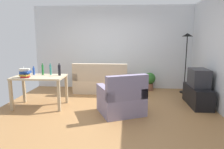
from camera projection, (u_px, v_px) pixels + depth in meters
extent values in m
cube|color=#9E7042|center=(106.00, 110.00, 4.81)|extent=(5.20, 4.40, 0.02)
cube|color=silver|center=(113.00, 48.00, 6.73)|extent=(5.20, 0.10, 2.70)
cube|color=beige|center=(101.00, 85.00, 6.41)|extent=(1.63, 0.84, 0.40)
cube|color=#C0AD91|center=(100.00, 72.00, 6.00)|extent=(1.63, 0.16, 0.52)
cube|color=#C8B597|center=(125.00, 76.00, 6.30)|extent=(0.16, 0.84, 0.22)
cube|color=#C8B597|center=(78.00, 75.00, 6.41)|extent=(0.16, 0.84, 0.22)
cube|color=black|center=(197.00, 96.00, 5.07)|extent=(0.44, 1.10, 0.48)
cube|color=#2D2D33|center=(199.00, 78.00, 4.99)|extent=(0.40, 0.60, 0.44)
cube|color=black|center=(207.00, 78.00, 4.97)|extent=(0.01, 0.52, 0.36)
cylinder|color=black|center=(184.00, 92.00, 6.28)|extent=(0.26, 0.26, 0.03)
cylinder|color=black|center=(186.00, 65.00, 6.13)|extent=(0.03, 0.03, 1.68)
cone|color=black|center=(188.00, 35.00, 5.98)|extent=(0.32, 0.32, 0.10)
cube|color=#C6B28E|center=(39.00, 77.00, 4.88)|extent=(1.22, 0.73, 0.04)
cube|color=tan|center=(11.00, 95.00, 4.67)|extent=(0.06, 0.06, 0.72)
cube|color=tan|center=(59.00, 96.00, 4.61)|extent=(0.06, 0.06, 0.72)
cube|color=tan|center=(24.00, 89.00, 5.28)|extent=(0.06, 0.06, 0.72)
cube|color=tan|center=(66.00, 89.00, 5.22)|extent=(0.06, 0.06, 0.72)
cylinder|color=brown|center=(149.00, 87.00, 6.56)|extent=(0.24, 0.24, 0.22)
sphere|color=#2D6B28|center=(150.00, 78.00, 6.51)|extent=(0.36, 0.36, 0.36)
cube|color=gray|center=(121.00, 104.00, 4.55)|extent=(1.16, 1.13, 0.40)
cube|color=slate|center=(127.00, 88.00, 4.16)|extent=(0.89, 0.51, 0.52)
cube|color=gray|center=(136.00, 89.00, 4.62)|extent=(0.48, 0.83, 0.22)
cube|color=gray|center=(105.00, 92.00, 4.38)|extent=(0.48, 0.83, 0.22)
cylinder|color=silver|center=(24.00, 71.00, 5.06)|extent=(0.05, 0.05, 0.17)
cylinder|color=silver|center=(23.00, 67.00, 5.04)|extent=(0.02, 0.02, 0.04)
cylinder|color=#2347A3|center=(34.00, 71.00, 5.07)|extent=(0.05, 0.05, 0.18)
cylinder|color=#2347A3|center=(33.00, 67.00, 5.05)|extent=(0.02, 0.02, 0.04)
cylinder|color=#1E722D|center=(43.00, 70.00, 5.06)|extent=(0.05, 0.05, 0.25)
cylinder|color=#1E722D|center=(42.00, 64.00, 5.03)|extent=(0.02, 0.02, 0.04)
cylinder|color=teal|center=(51.00, 70.00, 5.04)|extent=(0.05, 0.05, 0.25)
cylinder|color=teal|center=(50.00, 64.00, 5.01)|extent=(0.02, 0.02, 0.04)
cylinder|color=black|center=(59.00, 70.00, 4.94)|extent=(0.07, 0.07, 0.26)
cylinder|color=black|center=(59.00, 64.00, 4.91)|extent=(0.03, 0.03, 0.04)
cube|color=maroon|center=(25.00, 77.00, 4.70)|extent=(0.22, 0.20, 0.04)
cube|color=#B7932D|center=(25.00, 75.00, 4.69)|extent=(0.20, 0.17, 0.04)
cube|color=navy|center=(25.00, 73.00, 4.71)|extent=(0.22, 0.17, 0.04)
cube|color=navy|center=(25.00, 72.00, 4.69)|extent=(0.25, 0.21, 0.04)
cube|color=beige|center=(25.00, 70.00, 4.69)|extent=(0.21, 0.19, 0.03)
cube|color=beige|center=(24.00, 69.00, 4.67)|extent=(0.25, 0.17, 0.02)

